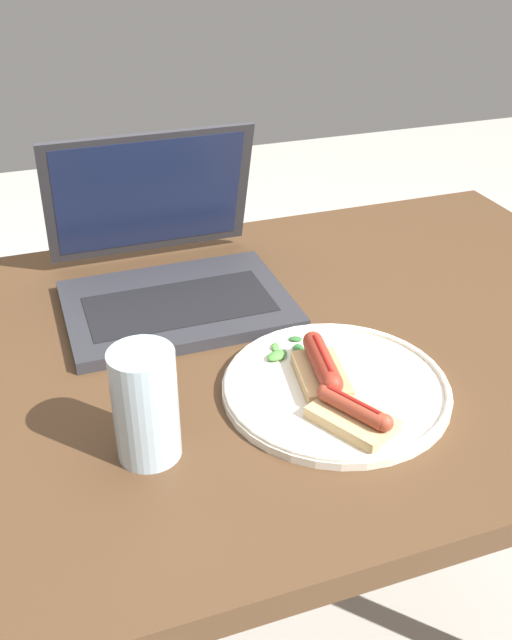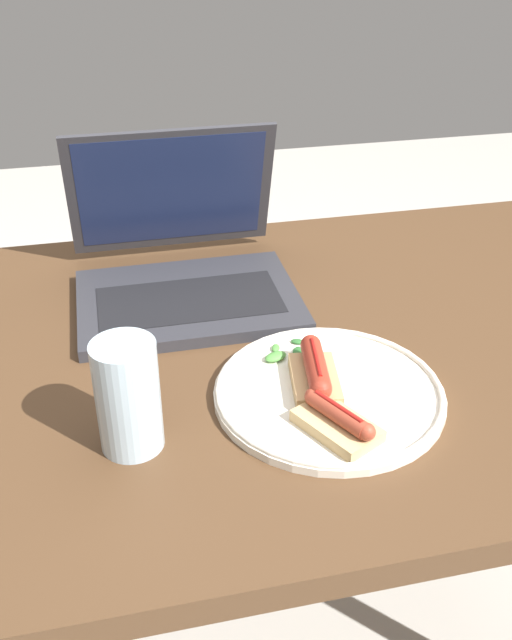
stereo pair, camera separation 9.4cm
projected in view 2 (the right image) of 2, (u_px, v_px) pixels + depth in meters
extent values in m
cube|color=#4C331E|center=(287.00, 349.00, 1.02)|extent=(1.19, 0.81, 0.04)
cylinder|color=#4C331E|center=(469.00, 378.00, 1.57)|extent=(0.05, 0.05, 0.68)
cube|color=#2D2D33|center=(189.00, 301.00, 1.09)|extent=(0.33, 0.24, 0.02)
cube|color=black|center=(190.00, 300.00, 1.07)|extent=(0.27, 0.13, 0.00)
cube|color=#2D2D33|center=(171.00, 191.00, 1.15)|extent=(0.33, 0.08, 0.22)
cube|color=#192347|center=(171.00, 191.00, 1.15)|extent=(0.30, 0.06, 0.19)
cylinder|color=silver|center=(329.00, 394.00, 0.89)|extent=(0.29, 0.29, 0.01)
torus|color=silver|center=(329.00, 389.00, 0.89)|extent=(0.29, 0.29, 0.01)
cube|color=tan|center=(315.00, 381.00, 0.89)|extent=(0.07, 0.11, 0.02)
cylinder|color=maroon|center=(316.00, 366.00, 0.88)|extent=(0.04, 0.10, 0.03)
sphere|color=maroon|center=(311.00, 345.00, 0.92)|extent=(0.03, 0.03, 0.03)
sphere|color=maroon|center=(321.00, 389.00, 0.84)|extent=(0.03, 0.03, 0.03)
cylinder|color=red|center=(316.00, 357.00, 0.87)|extent=(0.02, 0.08, 0.01)
cube|color=tan|center=(338.00, 426.00, 0.82)|extent=(0.10, 0.11, 0.02)
cylinder|color=#9E3D28|center=(339.00, 413.00, 0.81)|extent=(0.06, 0.08, 0.02)
sphere|color=#9E3D28|center=(367.00, 432.00, 0.78)|extent=(0.02, 0.02, 0.02)
sphere|color=#9E3D28|center=(313.00, 396.00, 0.84)|extent=(0.02, 0.02, 0.02)
cylinder|color=red|center=(340.00, 406.00, 0.80)|extent=(0.04, 0.07, 0.00)
ellipsoid|color=#4C8E3D|center=(276.00, 348.00, 0.97)|extent=(0.02, 0.02, 0.01)
ellipsoid|color=#4C8E3D|center=(276.00, 357.00, 0.94)|extent=(0.04, 0.03, 0.01)
ellipsoid|color=#387A33|center=(300.00, 362.00, 0.94)|extent=(0.02, 0.03, 0.01)
ellipsoid|color=#709E4C|center=(314.00, 356.00, 0.95)|extent=(0.02, 0.02, 0.01)
ellipsoid|color=#4C8E3D|center=(314.00, 353.00, 0.95)|extent=(0.03, 0.03, 0.01)
ellipsoid|color=#2D662D|center=(298.00, 341.00, 0.98)|extent=(0.02, 0.02, 0.01)
ellipsoid|color=#2D662D|center=(297.00, 352.00, 0.96)|extent=(0.02, 0.03, 0.01)
cylinder|color=silver|center=(128.00, 396.00, 0.78)|extent=(0.07, 0.07, 0.14)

